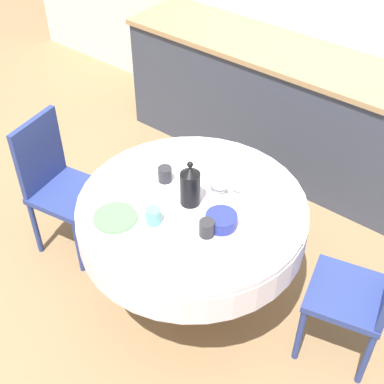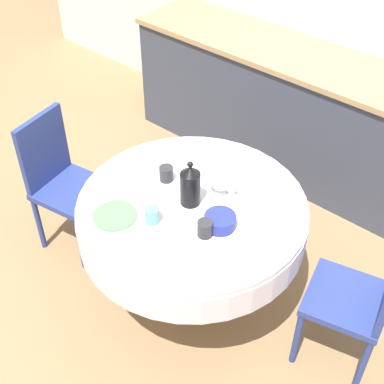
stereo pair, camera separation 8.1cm
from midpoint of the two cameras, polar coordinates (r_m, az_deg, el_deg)
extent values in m
plane|color=#8E704C|center=(3.42, -0.69, -10.63)|extent=(12.00, 12.00, 0.00)
cube|color=#383D4C|center=(4.09, 12.84, 6.95)|extent=(3.20, 0.60, 0.91)
cube|color=#A37F56|center=(3.86, 13.89, 12.80)|extent=(3.24, 0.64, 0.04)
cylinder|color=brown|center=(3.40, -0.69, -10.42)|extent=(0.44, 0.44, 0.04)
cylinder|color=brown|center=(3.19, -0.73, -7.37)|extent=(0.11, 0.11, 0.50)
cylinder|color=silver|center=(2.95, -0.79, -2.95)|extent=(1.26, 1.26, 0.18)
cylinder|color=silver|center=(2.88, -0.81, -1.44)|extent=(1.25, 1.25, 0.03)
cube|color=navy|center=(2.94, 15.51, -10.46)|extent=(0.48, 0.48, 0.04)
cylinder|color=navy|center=(3.02, 10.62, -14.72)|extent=(0.04, 0.04, 0.43)
cylinder|color=navy|center=(3.24, 12.40, -9.91)|extent=(0.04, 0.04, 0.43)
cylinder|color=navy|center=(3.02, 17.30, -16.63)|extent=(0.04, 0.04, 0.43)
cylinder|color=navy|center=(3.24, 18.52, -11.65)|extent=(0.04, 0.04, 0.43)
cube|color=navy|center=(3.49, -13.68, -0.17)|extent=(0.46, 0.46, 0.04)
cube|color=navy|center=(3.44, -16.67, 4.02)|extent=(0.10, 0.38, 0.47)
cylinder|color=navy|center=(3.64, -9.24, -2.22)|extent=(0.04, 0.04, 0.43)
cylinder|color=navy|center=(3.46, -12.65, -5.71)|extent=(0.04, 0.04, 0.43)
cylinder|color=navy|center=(3.83, -13.51, -0.46)|extent=(0.04, 0.04, 0.43)
cylinder|color=navy|center=(3.65, -16.96, -3.66)|extent=(0.04, 0.04, 0.43)
cylinder|color=#5BA85B|center=(2.81, -9.02, -2.71)|extent=(0.23, 0.23, 0.01)
cylinder|color=#5BA39E|center=(2.74, -5.00, -2.57)|extent=(0.08, 0.08, 0.09)
cylinder|color=white|center=(2.57, -0.85, -7.35)|extent=(0.23, 0.23, 0.01)
cylinder|color=#28282D|center=(2.67, 0.72, -3.90)|extent=(0.08, 0.08, 0.09)
cylinder|color=white|center=(3.17, -3.04, 3.69)|extent=(0.23, 0.23, 0.01)
cylinder|color=#28282D|center=(2.99, -3.68, 1.89)|extent=(0.08, 0.08, 0.09)
cylinder|color=white|center=(2.96, 7.09, 0.13)|extent=(0.23, 0.23, 0.01)
cylinder|color=white|center=(2.94, 3.31, 1.08)|extent=(0.08, 0.08, 0.09)
cylinder|color=black|center=(2.81, -0.99, 0.40)|extent=(0.11, 0.11, 0.20)
cone|color=black|center=(2.73, -1.02, 2.32)|extent=(0.10, 0.10, 0.05)
sphere|color=black|center=(2.71, -1.03, 2.96)|extent=(0.03, 0.03, 0.03)
cylinder|color=white|center=(2.95, 2.18, 0.35)|extent=(0.07, 0.07, 0.01)
sphere|color=white|center=(2.90, 2.21, 1.45)|extent=(0.13, 0.13, 0.13)
cylinder|color=white|center=(2.86, 3.49, 0.92)|extent=(0.08, 0.02, 0.05)
sphere|color=white|center=(2.85, 2.25, 2.72)|extent=(0.03, 0.03, 0.03)
cylinder|color=navy|center=(2.72, 2.29, -3.05)|extent=(0.16, 0.16, 0.07)
camera|label=1|loc=(0.04, -90.82, -0.71)|focal=50.00mm
camera|label=2|loc=(0.04, 89.18, 0.71)|focal=50.00mm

